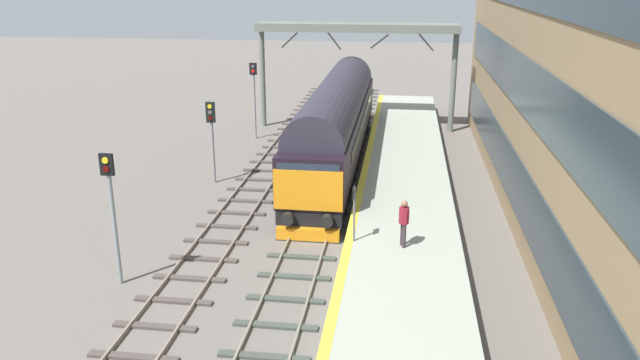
# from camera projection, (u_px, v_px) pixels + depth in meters

# --- Properties ---
(ground_plane) EXTENTS (140.00, 140.00, 0.00)m
(ground_plane) POSITION_uv_depth(u_px,v_px,m) (319.00, 212.00, 26.56)
(ground_plane) COLOR #68625B
(ground_plane) RESTS_ON ground
(track_main) EXTENTS (2.50, 60.00, 0.15)m
(track_main) POSITION_uv_depth(u_px,v_px,m) (319.00, 210.00, 26.54)
(track_main) COLOR gray
(track_main) RESTS_ON ground
(track_adjacent_west) EXTENTS (2.50, 60.00, 0.15)m
(track_adjacent_west) POSITION_uv_depth(u_px,v_px,m) (241.00, 207.00, 26.98)
(track_adjacent_west) COLOR gray
(track_adjacent_west) RESTS_ON ground
(station_platform) EXTENTS (4.00, 44.00, 1.01)m
(station_platform) POSITION_uv_depth(u_px,v_px,m) (403.00, 205.00, 25.94)
(station_platform) COLOR #9FA796
(station_platform) RESTS_ON ground
(diesel_locomotive) EXTENTS (2.74, 19.70, 4.68)m
(diesel_locomotive) POSITION_uv_depth(u_px,v_px,m) (336.00, 121.00, 32.01)
(diesel_locomotive) COLOR black
(diesel_locomotive) RESTS_ON ground
(signal_post_near) EXTENTS (0.44, 0.22, 4.50)m
(signal_post_near) POSITION_uv_depth(u_px,v_px,m) (112.00, 205.00, 19.52)
(signal_post_near) COLOR gray
(signal_post_near) RESTS_ON ground
(signal_post_mid) EXTENTS (0.44, 0.22, 4.02)m
(signal_post_mid) POSITION_uv_depth(u_px,v_px,m) (212.00, 131.00, 29.45)
(signal_post_mid) COLOR gray
(signal_post_mid) RESTS_ON ground
(signal_post_far) EXTENTS (0.44, 0.22, 4.68)m
(signal_post_far) POSITION_uv_depth(u_px,v_px,m) (254.00, 92.00, 37.46)
(signal_post_far) COLOR gray
(signal_post_far) RESTS_ON ground
(platform_number_sign) EXTENTS (0.10, 0.44, 1.94)m
(platform_number_sign) POSITION_uv_depth(u_px,v_px,m) (354.00, 206.00, 20.83)
(platform_number_sign) COLOR slate
(platform_number_sign) RESTS_ON station_platform
(waiting_passenger) EXTENTS (0.43, 0.49, 1.64)m
(waiting_passenger) POSITION_uv_depth(u_px,v_px,m) (404.00, 219.00, 20.51)
(waiting_passenger) COLOR #372F33
(waiting_passenger) RESTS_ON station_platform
(overhead_footbridge) EXTENTS (12.76, 2.00, 6.79)m
(overhead_footbridge) POSITION_uv_depth(u_px,v_px,m) (357.00, 34.00, 38.83)
(overhead_footbridge) COLOR slate
(overhead_footbridge) RESTS_ON ground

